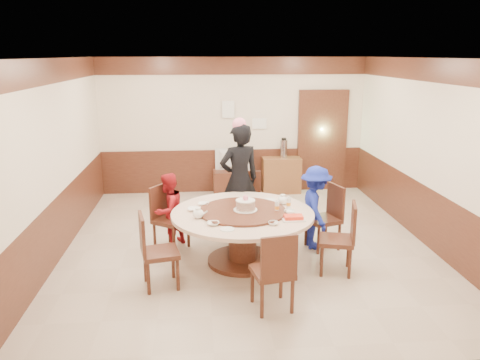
{
  "coord_description": "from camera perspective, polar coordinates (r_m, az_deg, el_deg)",
  "views": [
    {
      "loc": [
        -0.71,
        -6.69,
        2.86
      ],
      "look_at": [
        -0.14,
        -0.21,
        1.1
      ],
      "focal_mm": 35.0,
      "sensor_mm": 36.0,
      "label": 1
    }
  ],
  "objects": [
    {
      "name": "person_standing",
      "position": [
        7.49,
        -0.08,
        0.05
      ],
      "size": [
        0.76,
        0.61,
        1.81
      ],
      "primitive_type": "imported",
      "rotation": [
        0.0,
        0.0,
        3.45
      ],
      "color": "black",
      "rests_on": "ground"
    },
    {
      "name": "shrimp_platter",
      "position": [
        6.18,
        6.53,
        -4.62
      ],
      "size": [
        0.3,
        0.2,
        0.06
      ],
      "color": "white",
      "rests_on": "banquet_table"
    },
    {
      "name": "bowl_3",
      "position": [
        6.43,
        6.02,
        -3.88
      ],
      "size": [
        0.15,
        0.15,
        0.05
      ],
      "primitive_type": "imported",
      "color": "white",
      "rests_on": "banquet_table"
    },
    {
      "name": "teapot_left",
      "position": [
        6.23,
        -5.12,
        -4.11
      ],
      "size": [
        0.17,
        0.15,
        0.13
      ],
      "primitive_type": "ellipsoid",
      "color": "white",
      "rests_on": "banquet_table"
    },
    {
      "name": "side_cabinet",
      "position": [
        9.94,
        5.05,
        0.61
      ],
      "size": [
        0.8,
        0.4,
        0.75
      ],
      "primitive_type": "cube",
      "color": "brown",
      "rests_on": "ground"
    },
    {
      "name": "chair_3",
      "position": [
        6.05,
        -9.84,
        -10.04
      ],
      "size": [
        0.53,
        0.52,
        0.97
      ],
      "rotation": [
        0.0,
        0.0,
        4.92
      ],
      "color": "#472216",
      "rests_on": "ground"
    },
    {
      "name": "teapot_right",
      "position": [
        6.79,
        5.23,
        -2.47
      ],
      "size": [
        0.17,
        0.15,
        0.13
      ],
      "primitive_type": "ellipsoid",
      "color": "white",
      "rests_on": "banquet_table"
    },
    {
      "name": "bowl_1",
      "position": [
        5.99,
        4.08,
        -5.28
      ],
      "size": [
        0.13,
        0.13,
        0.04
      ],
      "primitive_type": "imported",
      "color": "white",
      "rests_on": "banquet_table"
    },
    {
      "name": "chair_1",
      "position": [
        7.82,
        0.89,
        -3.92
      ],
      "size": [
        0.51,
        0.52,
        0.97
      ],
      "rotation": [
        0.0,
        0.0,
        2.96
      ],
      "color": "#472216",
      "rests_on": "ground"
    },
    {
      "name": "television",
      "position": [
        9.7,
        -0.79,
        2.44
      ],
      "size": [
        0.79,
        0.24,
        0.45
      ],
      "primitive_type": "imported",
      "rotation": [
        0.0,
        0.0,
        2.96
      ],
      "color": "gray",
      "rests_on": "tv_stand"
    },
    {
      "name": "chair_0",
      "position": [
        7.21,
        10.19,
        -5.84
      ],
      "size": [
        0.56,
        0.55,
        0.97
      ],
      "rotation": [
        0.0,
        0.0,
        1.88
      ],
      "color": "#472216",
      "rests_on": "ground"
    },
    {
      "name": "chair_2",
      "position": [
        7.15,
        -8.51,
        -5.95
      ],
      "size": [
        0.61,
        0.61,
        0.97
      ],
      "rotation": [
        0.0,
        0.0,
        4.11
      ],
      "color": "#472216",
      "rests_on": "ground"
    },
    {
      "name": "chair_4",
      "position": [
        5.49,
        4.01,
        -12.58
      ],
      "size": [
        0.51,
        0.52,
        0.97
      ],
      "rotation": [
        0.0,
        0.0,
        6.47
      ],
      "color": "#472216",
      "rests_on": "ground"
    },
    {
      "name": "birthday_cake",
      "position": [
        6.41,
        0.67,
        -3.06
      ],
      "size": [
        0.33,
        0.33,
        0.22
      ],
      "color": "white",
      "rests_on": "banquet_table"
    },
    {
      "name": "person_blue",
      "position": [
        7.09,
        9.19,
        -3.35
      ],
      "size": [
        0.47,
        0.82,
        1.27
      ],
      "primitive_type": "imported",
      "rotation": [
        0.0,
        0.0,
        1.57
      ],
      "color": "navy",
      "rests_on": "ground"
    },
    {
      "name": "room",
      "position": [
        6.97,
        1.02,
        0.35
      ],
      "size": [
        6.0,
        6.04,
        2.84
      ],
      "color": "#C3AF9C",
      "rests_on": "ground"
    },
    {
      "name": "bottle_0",
      "position": [
        6.44,
        4.53,
        -3.28
      ],
      "size": [
        0.06,
        0.06,
        0.16
      ],
      "primitive_type": "cylinder",
      "color": "white",
      "rests_on": "banquet_table"
    },
    {
      "name": "person_red",
      "position": [
        7.14,
        -8.71,
        -3.69
      ],
      "size": [
        0.68,
        0.71,
        1.15
      ],
      "primitive_type": "imported",
      "rotation": [
        0.0,
        0.0,
        4.08
      ],
      "color": "#A6161D",
      "rests_on": "ground"
    },
    {
      "name": "saucer_near",
      "position": [
        5.82,
        -1.55,
        -6.02
      ],
      "size": [
        0.18,
        0.18,
        0.01
      ],
      "primitive_type": "cylinder",
      "color": "white",
      "rests_on": "banquet_table"
    },
    {
      "name": "saucer_far",
      "position": [
        6.97,
        3.62,
        -2.43
      ],
      "size": [
        0.18,
        0.18,
        0.01
      ],
      "primitive_type": "cylinder",
      "color": "white",
      "rests_on": "banquet_table"
    },
    {
      "name": "chair_5",
      "position": [
        6.47,
        11.79,
        -8.43
      ],
      "size": [
        0.54,
        0.54,
        0.97
      ],
      "rotation": [
        0.0,
        0.0,
        7.6
      ],
      "color": "#472216",
      "rests_on": "ground"
    },
    {
      "name": "tv_stand",
      "position": [
        9.81,
        -0.78,
        -0.27
      ],
      "size": [
        0.85,
        0.45,
        0.5
      ],
      "primitive_type": "cube",
      "color": "#472216",
      "rests_on": "ground"
    },
    {
      "name": "notice_left",
      "position": [
        9.72,
        -1.45,
        8.59
      ],
      "size": [
        0.25,
        0.0,
        0.35
      ],
      "primitive_type": "cube",
      "color": "white",
      "rests_on": "room"
    },
    {
      "name": "banquet_table",
      "position": [
        6.53,
        0.31,
        -5.73
      ],
      "size": [
        1.97,
        1.97,
        0.78
      ],
      "color": "#472216",
      "rests_on": "ground"
    },
    {
      "name": "bowl_2",
      "position": [
        5.98,
        -3.29,
        -5.32
      ],
      "size": [
        0.16,
        0.16,
        0.04
      ],
      "primitive_type": "imported",
      "color": "white",
      "rests_on": "banquet_table"
    },
    {
      "name": "bowl_0",
      "position": [
        6.75,
        -4.45,
        -2.93
      ],
      "size": [
        0.16,
        0.16,
        0.04
      ],
      "primitive_type": "imported",
      "color": "white",
      "rests_on": "banquet_table"
    },
    {
      "name": "bottle_1",
      "position": [
        6.6,
        5.95,
        -2.84
      ],
      "size": [
        0.06,
        0.06,
        0.16
      ],
      "primitive_type": "cylinder",
      "color": "white",
      "rests_on": "banquet_table"
    },
    {
      "name": "bowl_4",
      "position": [
        6.53,
        -5.7,
        -3.58
      ],
      "size": [
        0.17,
        0.17,
        0.04
      ],
      "primitive_type": "imported",
      "color": "white",
      "rests_on": "banquet_table"
    },
    {
      "name": "thermos",
      "position": [
        9.82,
        5.34,
        3.81
      ],
      "size": [
        0.15,
        0.15,
        0.38
      ],
      "primitive_type": "cylinder",
      "color": "silver",
      "rests_on": "side_cabinet"
    },
    {
      "name": "notice_right",
      "position": [
        9.82,
        2.38,
        6.89
      ],
      "size": [
        0.3,
        0.0,
        0.22
      ],
      "primitive_type": "cube",
      "color": "white",
      "rests_on": "room"
    }
  ]
}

